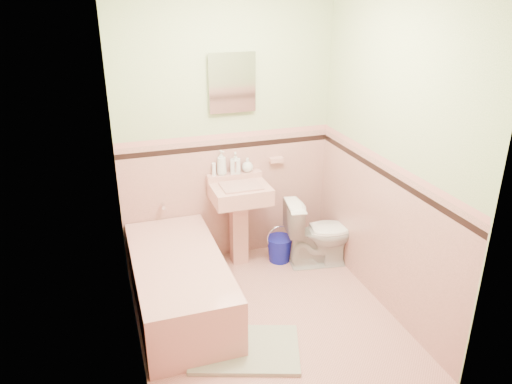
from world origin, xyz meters
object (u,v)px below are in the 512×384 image
object	(u,v)px
soap_bottle_right	(247,165)
shoe	(238,346)
soap_bottle_left	(222,163)
bucket	(279,249)
sink	(241,226)
soap_bottle_mid	(235,163)
medicine_cabinet	(232,83)
bathtub	(180,286)
toilet	(319,233)

from	to	relation	value
soap_bottle_right	shoe	bearing A→B (deg)	-110.37
soap_bottle_left	bucket	bearing A→B (deg)	-25.08
soap_bottle_left	shoe	distance (m)	1.67
sink	bucket	distance (m)	0.47
soap_bottle_mid	soap_bottle_right	world-z (taller)	soap_bottle_mid
medicine_cabinet	soap_bottle_mid	size ratio (longest dim) A/B	2.22
bathtub	soap_bottle_left	world-z (taller)	soap_bottle_left
soap_bottle_right	toilet	xyz separation A→B (m)	(0.58, -0.40, -0.61)
toilet	shoe	world-z (taller)	toilet
sink	bucket	xyz separation A→B (m)	(0.38, -0.05, -0.28)
sink	medicine_cabinet	xyz separation A→B (m)	(0.00, 0.21, 1.29)
sink	toilet	xyz separation A→B (m)	(0.71, -0.22, -0.08)
soap_bottle_right	shoe	distance (m)	1.70
soap_bottle_right	bucket	distance (m)	0.88
bathtub	bucket	bearing A→B (deg)	24.39
medicine_cabinet	shoe	bearing A→B (deg)	-105.19
medicine_cabinet	bathtub	bearing A→B (deg)	-132.58
soap_bottle_left	shoe	bearing A→B (deg)	-100.74
bathtub	shoe	distance (m)	0.74
sink	shoe	world-z (taller)	sink
medicine_cabinet	bucket	distance (m)	1.64
bathtub	soap_bottle_mid	distance (m)	1.24
medicine_cabinet	bucket	world-z (taller)	medicine_cabinet
medicine_cabinet	soap_bottle_left	bearing A→B (deg)	-165.96
sink	bucket	bearing A→B (deg)	-7.85
sink	soap_bottle_right	xyz separation A→B (m)	(0.13, 0.18, 0.53)
soap_bottle_right	toilet	distance (m)	0.93
bathtub	toilet	bearing A→B (deg)	12.65
sink	soap_bottle_left	world-z (taller)	soap_bottle_left
bucket	shoe	distance (m)	1.36
medicine_cabinet	soap_bottle_left	xyz separation A→B (m)	(-0.12, -0.03, -0.71)
bathtub	soap_bottle_left	distance (m)	1.18
toilet	shoe	size ratio (longest dim) A/B	4.82
medicine_cabinet	soap_bottle_right	distance (m)	0.77
soap_bottle_mid	toilet	distance (m)	1.03
bathtub	soap_bottle_left	size ratio (longest dim) A/B	6.50
sink	bucket	world-z (taller)	sink
bucket	shoe	world-z (taller)	bucket
bathtub	soap_bottle_right	world-z (taller)	soap_bottle_right
bucket	bathtub	bearing A→B (deg)	-155.61
soap_bottle_mid	medicine_cabinet	bearing A→B (deg)	111.36
bathtub	soap_bottle_right	distance (m)	1.29
soap_bottle_left	bucket	world-z (taller)	soap_bottle_left
bathtub	soap_bottle_right	xyz separation A→B (m)	(0.81, 0.71, 0.71)
bathtub	medicine_cabinet	xyz separation A→B (m)	(0.68, 0.74, 1.47)
toilet	shoe	distance (m)	1.48
bathtub	sink	xyz separation A→B (m)	(0.68, 0.53, 0.18)
sink	medicine_cabinet	size ratio (longest dim) A/B	1.83
soap_bottle_mid	toilet	xyz separation A→B (m)	(0.70, -0.40, -0.64)
soap_bottle_mid	soap_bottle_right	xyz separation A→B (m)	(0.12, 0.00, -0.03)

